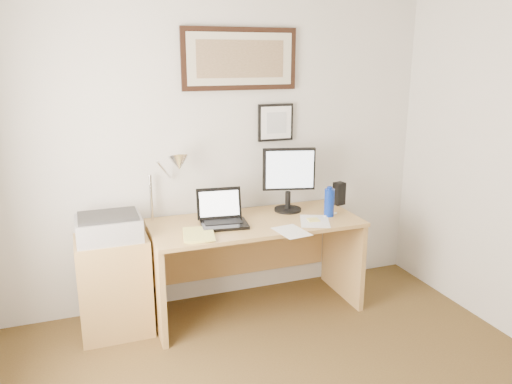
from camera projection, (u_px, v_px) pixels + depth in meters
name	position (u px, v px, depth m)	size (l,w,h in m)	color
wall_back	(222.00, 150.00, 3.98)	(3.50, 0.02, 2.50)	silver
side_cabinet	(115.00, 285.00, 3.62)	(0.50, 0.40, 0.73)	#AD8348
water_bottle	(329.00, 203.00, 3.91)	(0.08, 0.08, 0.22)	#0B2997
bottle_cap	(330.00, 188.00, 3.88)	(0.04, 0.04, 0.02)	#0B2997
speaker	(339.00, 194.00, 4.22)	(0.09, 0.07, 0.19)	black
paper_sheet_a	(291.00, 231.00, 3.59)	(0.19, 0.28, 0.00)	white
paper_sheet_b	(315.00, 221.00, 3.81)	(0.22, 0.31, 0.00)	white
sticky_pad	(313.00, 220.00, 3.83)	(0.09, 0.09, 0.01)	#F1E472
marker_pen	(330.00, 215.00, 3.95)	(0.02, 0.02, 0.14)	white
book	(183.00, 236.00, 3.48)	(0.21, 0.29, 0.02)	#E7E46D
desk	(252.00, 246.00, 3.96)	(1.60, 0.70, 0.75)	#AD8348
laptop	(222.00, 217.00, 3.73)	(0.37, 0.33, 0.26)	black
lcd_monitor	(289.00, 176.00, 3.99)	(0.42, 0.22, 0.52)	black
printer	(109.00, 227.00, 3.48)	(0.44, 0.34, 0.18)	#9F9FA2
desk_lamp	(176.00, 166.00, 3.69)	(0.29, 0.27, 0.53)	silver
picture_large	(240.00, 59.00, 3.82)	(0.92, 0.04, 0.47)	black
picture_small	(276.00, 123.00, 4.05)	(0.30, 0.03, 0.30)	black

